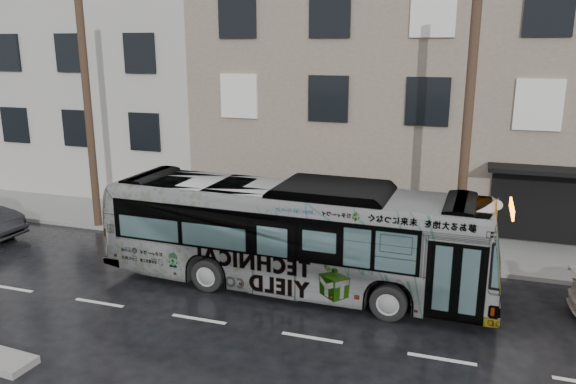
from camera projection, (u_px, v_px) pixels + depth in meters
name	position (u px, v px, depth m)	size (l,w,h in m)	color
ground	(236.00, 283.00, 17.55)	(120.00, 120.00, 0.00)	black
sidewalk	(285.00, 233.00, 22.03)	(90.00, 3.60, 0.15)	gray
building_taupe	(439.00, 83.00, 26.31)	(20.00, 12.00, 11.00)	gray
building_grey	(53.00, 32.00, 34.04)	(26.00, 15.00, 16.00)	#A6A39D
utility_pole_front	(467.00, 131.00, 17.43)	(0.30, 0.30, 9.00)	#453022
utility_pole_rear	(88.00, 114.00, 21.68)	(0.30, 0.30, 9.00)	#453022
sign_post	(495.00, 235.00, 17.93)	(0.06, 0.06, 2.40)	slate
bus	(294.00, 235.00, 16.96)	(2.80, 11.95, 3.33)	#B2B2B2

